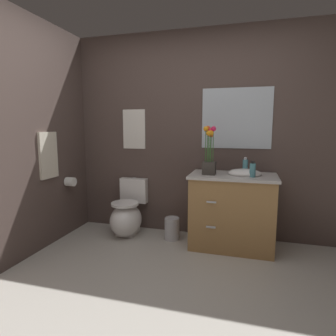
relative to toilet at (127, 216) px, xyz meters
The scene contains 13 objects.
ground_plane 1.58m from the toilet, 60.11° to the right, with size 10.09×10.09×0.00m, color #B2ADA3.
wall_back 1.43m from the toilet, 17.00° to the left, with size 4.71×0.05×2.50m, color #4C3D38.
wall_left 1.53m from the toilet, 131.39° to the right, with size 0.05×4.55×2.50m, color #4C3D38.
toilet is the anchor object (origin of this frame).
vanity_cabinet 1.30m from the toilet, ahead, with size 0.94×0.56×1.01m.
flower_vase 1.30m from the toilet, ahead, with size 0.14×0.14×0.53m.
soap_bottle 1.64m from the toilet, ahead, with size 0.06×0.06×0.17m.
lotion_bottle 1.56m from the toilet, ahead, with size 0.06×0.06×0.18m.
trash_bin 0.60m from the toilet, ahead, with size 0.18×0.18×0.27m.
wall_poster 1.11m from the toilet, 90.00° to the left, with size 0.30×0.01×0.50m, color silver.
wall_mirror 1.78m from the toilet, 11.74° to the left, with size 0.80×0.01×0.70m, color #B2BCC6.
hanging_towel 1.18m from the toilet, 145.25° to the right, with size 0.03×0.28×0.52m, color beige.
toilet_paper_roll 0.82m from the toilet, 163.58° to the right, with size 0.11×0.11×0.11m, color white.
Camera 1 is at (0.67, -1.85, 1.36)m, focal length 30.55 mm.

